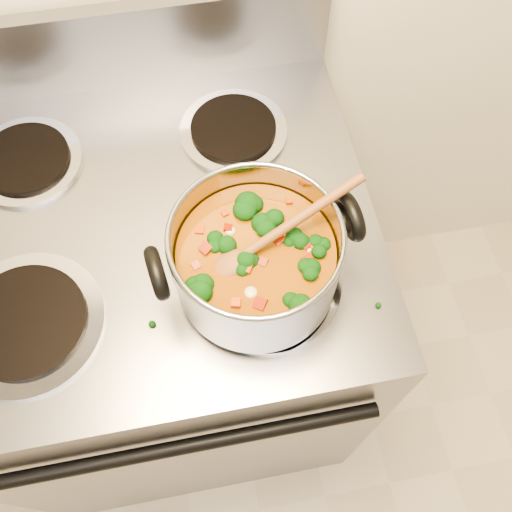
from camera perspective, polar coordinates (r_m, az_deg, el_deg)
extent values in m
cube|color=gray|center=(1.36, -8.08, -6.43)|extent=(0.77, 0.67, 0.92)
cube|color=gray|center=(1.10, -13.87, 19.63)|extent=(0.77, 0.03, 0.16)
cylinder|color=black|center=(0.94, -8.15, -18.52)|extent=(0.65, 0.02, 0.02)
cylinder|color=#A5A5AD|center=(0.92, -21.95, -6.24)|extent=(0.23, 0.23, 0.01)
cylinder|color=black|center=(0.91, -22.11, -6.06)|extent=(0.18, 0.18, 0.01)
cylinder|color=#A5A5AD|center=(0.88, 1.03, -2.64)|extent=(0.23, 0.23, 0.01)
cylinder|color=black|center=(0.87, 1.03, -2.42)|extent=(0.18, 0.18, 0.01)
cylinder|color=#A5A5AD|center=(1.07, -21.97, 8.78)|extent=(0.19, 0.19, 0.01)
cylinder|color=black|center=(1.07, -22.11, 9.03)|extent=(0.15, 0.15, 0.01)
cylinder|color=#A5A5AD|center=(1.04, -2.26, 12.39)|extent=(0.19, 0.19, 0.01)
cylinder|color=black|center=(1.03, -2.28, 12.68)|extent=(0.15, 0.15, 0.01)
cylinder|color=#9C9DA4|center=(0.81, 0.00, -0.24)|extent=(0.24, 0.24, 0.13)
torus|color=#9C9DA4|center=(0.75, 0.00, 2.01)|extent=(0.24, 0.24, 0.01)
cylinder|color=#84520C|center=(0.83, 0.00, -0.91)|extent=(0.22, 0.22, 0.09)
torus|color=black|center=(0.76, -9.88, -1.71)|extent=(0.03, 0.08, 0.08)
torus|color=black|center=(0.80, 9.38, 3.94)|extent=(0.03, 0.08, 0.08)
ellipsoid|color=black|center=(0.79, -2.80, 1.00)|extent=(0.04, 0.04, 0.03)
ellipsoid|color=black|center=(0.77, -2.01, -3.01)|extent=(0.04, 0.04, 0.03)
ellipsoid|color=black|center=(0.77, 2.23, -2.78)|extent=(0.04, 0.04, 0.03)
ellipsoid|color=black|center=(0.82, 1.87, 4.13)|extent=(0.04, 0.04, 0.03)
ellipsoid|color=black|center=(0.75, -1.82, -5.11)|extent=(0.04, 0.04, 0.03)
ellipsoid|color=black|center=(0.82, 4.56, 3.93)|extent=(0.04, 0.04, 0.03)
ellipsoid|color=black|center=(0.77, -3.51, -3.22)|extent=(0.04, 0.04, 0.03)
ellipsoid|color=black|center=(0.83, -3.48, 5.07)|extent=(0.04, 0.04, 0.03)
ellipsoid|color=black|center=(0.82, -3.98, 3.77)|extent=(0.04, 0.04, 0.03)
ellipsoid|color=black|center=(0.81, -0.33, 3.61)|extent=(0.04, 0.04, 0.03)
ellipsoid|color=maroon|center=(0.83, -0.44, 5.89)|extent=(0.01, 0.01, 0.01)
ellipsoid|color=maroon|center=(0.77, -1.57, -1.86)|extent=(0.01, 0.01, 0.01)
ellipsoid|color=maroon|center=(0.81, -5.97, 2.26)|extent=(0.01, 0.01, 0.01)
ellipsoid|color=maroon|center=(0.78, 5.18, -0.59)|extent=(0.01, 0.01, 0.01)
ellipsoid|color=maroon|center=(0.79, -1.29, 0.44)|extent=(0.01, 0.01, 0.01)
ellipsoid|color=maroon|center=(0.80, -1.69, 1.77)|extent=(0.01, 0.01, 0.01)
ellipsoid|color=maroon|center=(0.76, -3.99, -5.02)|extent=(0.01, 0.01, 0.01)
ellipsoid|color=maroon|center=(0.78, -5.45, -1.68)|extent=(0.01, 0.01, 0.01)
ellipsoid|color=maroon|center=(0.83, 2.47, 5.60)|extent=(0.01, 0.01, 0.01)
ellipsoid|color=maroon|center=(0.75, 2.18, -5.78)|extent=(0.01, 0.01, 0.01)
ellipsoid|color=#A13308|center=(0.82, -3.24, 4.14)|extent=(0.01, 0.01, 0.01)
ellipsoid|color=#A13308|center=(0.75, 1.36, -4.86)|extent=(0.01, 0.01, 0.01)
ellipsoid|color=#A13308|center=(0.79, -1.50, 0.81)|extent=(0.01, 0.01, 0.01)
ellipsoid|color=#A13308|center=(0.81, -3.83, 2.74)|extent=(0.01, 0.01, 0.01)
ellipsoid|color=#A13308|center=(0.77, 0.92, -2.79)|extent=(0.01, 0.01, 0.01)
ellipsoid|color=#A13308|center=(0.78, 5.15, -1.00)|extent=(0.01, 0.01, 0.01)
ellipsoid|color=#A13308|center=(0.79, -2.46, 0.92)|extent=(0.01, 0.01, 0.01)
ellipsoid|color=#A13308|center=(0.81, -2.21, 3.44)|extent=(0.01, 0.01, 0.01)
ellipsoid|color=#A13308|center=(0.77, -2.88, -2.22)|extent=(0.01, 0.01, 0.01)
ellipsoid|color=#A13308|center=(0.77, -4.07, -3.10)|extent=(0.01, 0.01, 0.01)
ellipsoid|color=#C0B584|center=(0.78, -4.41, -1.57)|extent=(0.02, 0.02, 0.01)
ellipsoid|color=#C0B584|center=(0.76, -2.73, -4.84)|extent=(0.02, 0.02, 0.01)
ellipsoid|color=#C0B584|center=(0.79, 0.49, 0.93)|extent=(0.02, 0.02, 0.01)
ellipsoid|color=#C0B584|center=(0.75, -0.27, -5.32)|extent=(0.02, 0.02, 0.01)
ellipsoid|color=#C0B584|center=(0.78, 2.26, -0.11)|extent=(0.02, 0.02, 0.01)
ellipsoid|color=brown|center=(0.78, -2.89, -0.98)|extent=(0.07, 0.06, 0.03)
cylinder|color=brown|center=(0.78, 3.89, 3.47)|extent=(0.21, 0.08, 0.08)
ellipsoid|color=black|center=(0.93, 9.61, 1.83)|extent=(0.01, 0.01, 0.01)
ellipsoid|color=black|center=(0.86, -12.04, -9.13)|extent=(0.01, 0.01, 0.01)
ellipsoid|color=black|center=(0.90, -11.14, -1.59)|extent=(0.01, 0.01, 0.01)
ellipsoid|color=black|center=(0.94, 10.07, 2.97)|extent=(0.01, 0.01, 0.01)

